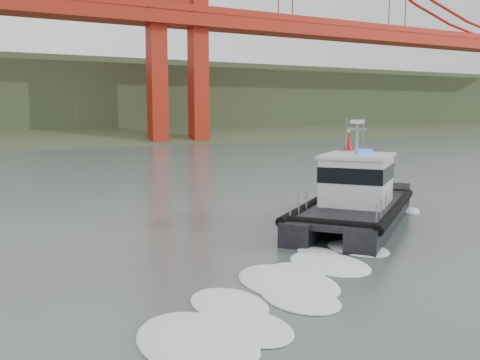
# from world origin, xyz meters

# --- Properties ---
(ground) EXTENTS (400.00, 400.00, 0.00)m
(ground) POSITION_xyz_m (0.00, 0.00, 0.00)
(ground) COLOR #4B5954
(ground) RESTS_ON ground
(headlands) EXTENTS (500.00, 105.36, 27.12)m
(headlands) POSITION_xyz_m (0.00, 125.50, 7.05)
(headlands) COLOR #3A4F2D
(headlands) RESTS_ON ground
(patrol_boat) EXTENTS (12.16, 10.77, 5.82)m
(patrol_boat) POSITION_xyz_m (3.51, 5.40, 1.46)
(patrol_boat) COLOR black
(patrol_boat) RESTS_ON ground
(nav_buoy) EXTENTS (1.81, 1.81, 3.76)m
(nav_buoy) POSITION_xyz_m (29.84, 37.07, 0.99)
(nav_buoy) COLOR red
(nav_buoy) RESTS_ON ground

